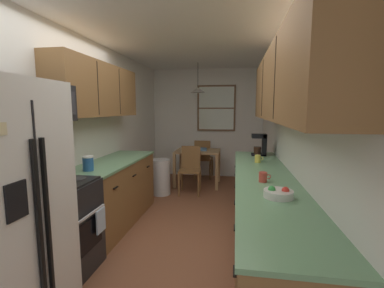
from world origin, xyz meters
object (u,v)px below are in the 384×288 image
(stove_range, at_px, (59,227))
(dining_table, at_px, (198,156))
(fruit_bowl, at_px, (278,193))
(mug_spare, at_px, (263,177))
(mug_by_coffeemaker, at_px, (258,159))
(microwave_over_range, at_px, (39,103))
(dining_chair_far, at_px, (203,157))
(coffee_maker, at_px, (261,144))
(storage_canister, at_px, (88,163))
(dining_chair_near, at_px, (190,167))
(trash_bin, at_px, (161,177))
(table_serving_bowl, at_px, (203,149))

(stove_range, relative_size, dining_table, 1.19)
(fruit_bowl, bearing_deg, mug_spare, 99.27)
(mug_by_coffeemaker, bearing_deg, microwave_over_range, -146.54)
(dining_chair_far, relative_size, coffee_maker, 2.73)
(dining_table, bearing_deg, storage_canister, -108.35)
(dining_chair_near, bearing_deg, coffee_maker, -31.31)
(stove_range, xyz_separation_m, dining_chair_near, (0.83, 2.71, 0.03))
(dining_chair_far, distance_m, trash_bin, 1.47)
(stove_range, height_order, storage_canister, stove_range)
(dining_chair_near, relative_size, storage_canister, 5.26)
(dining_chair_near, bearing_deg, table_serving_bowl, 71.43)
(microwave_over_range, distance_m, dining_table, 3.58)
(stove_range, distance_m, trash_bin, 2.55)
(coffee_maker, distance_m, fruit_bowl, 2.01)
(fruit_bowl, relative_size, table_serving_bowl, 1.42)
(stove_range, height_order, trash_bin, stove_range)
(mug_by_coffeemaker, height_order, fruit_bowl, mug_by_coffeemaker)
(stove_range, relative_size, mug_by_coffeemaker, 9.71)
(dining_chair_far, bearing_deg, stove_range, -103.75)
(dining_table, relative_size, table_serving_bowl, 5.58)
(dining_table, relative_size, mug_by_coffeemaker, 8.13)
(dining_chair_near, distance_m, dining_chair_far, 1.13)
(coffee_maker, relative_size, mug_by_coffeemaker, 2.92)
(microwave_over_range, relative_size, table_serving_bowl, 3.56)
(stove_range, relative_size, storage_canister, 6.43)
(dining_chair_far, relative_size, table_serving_bowl, 5.46)
(dining_chair_far, xyz_separation_m, trash_bin, (-0.64, -1.31, -0.16))
(mug_by_coffeemaker, distance_m, table_serving_bowl, 2.11)
(microwave_over_range, xyz_separation_m, fruit_bowl, (2.14, -0.05, -0.73))
(dining_chair_near, bearing_deg, stove_range, -106.96)
(mug_spare, distance_m, fruit_bowl, 0.46)
(coffee_maker, distance_m, table_serving_bowl, 1.69)
(coffee_maker, bearing_deg, table_serving_bowl, 129.38)
(table_serving_bowl, bearing_deg, storage_canister, -110.73)
(table_serving_bowl, bearing_deg, mug_by_coffeemaker, -62.67)
(fruit_bowl, bearing_deg, dining_table, 108.82)
(mug_by_coffeemaker, bearing_deg, trash_bin, 145.66)
(storage_canister, bearing_deg, dining_table, 71.65)
(coffee_maker, xyz_separation_m, fruit_bowl, (-0.04, -2.01, -0.14))
(fruit_bowl, xyz_separation_m, table_serving_bowl, (-1.02, 3.30, -0.16))
(stove_range, height_order, dining_table, stove_range)
(stove_range, relative_size, fruit_bowl, 4.71)
(dining_table, height_order, mug_spare, mug_spare)
(mug_by_coffeemaker, bearing_deg, dining_chair_near, 130.66)
(dining_table, height_order, fruit_bowl, fruit_bowl)
(storage_canister, bearing_deg, dining_chair_near, 68.74)
(dining_chair_far, distance_m, coffee_maker, 2.26)
(dining_chair_near, xyz_separation_m, dining_chair_far, (0.11, 1.12, 0.00))
(dining_table, distance_m, storage_canister, 2.87)
(mug_spare, bearing_deg, dining_table, 110.26)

